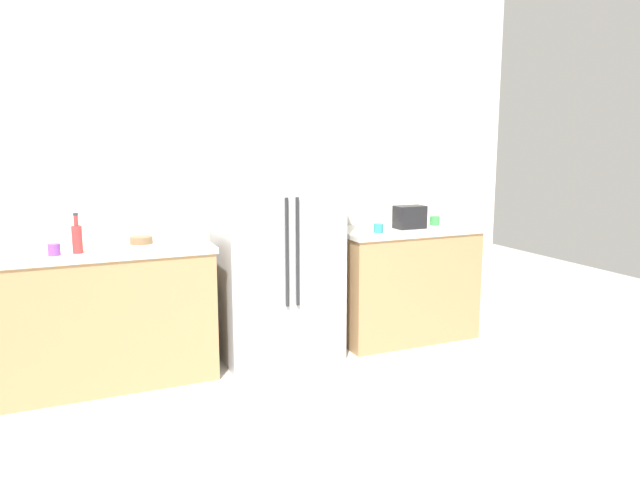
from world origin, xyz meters
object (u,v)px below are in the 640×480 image
Objects in this scene: cup_a at (54,250)px; bowl_a at (141,240)px; cup_d at (378,228)px; bottle_a at (77,238)px; refrigerator at (277,245)px; toaster at (410,217)px; cup_c at (435,221)px; cup_b at (402,218)px.

bowl_a is (0.56, 0.23, -0.01)m from cup_a.
bottle_a is at bearing 179.51° from cup_d.
bottle_a is 0.15m from cup_a.
refrigerator reaches higher than toaster.
bottle_a is 3.02× the size of cup_c.
refrigerator reaches higher than cup_d.
bowl_a is (-0.98, 0.06, 0.10)m from refrigerator.
cup_b is at bearing 7.12° from bottle_a.
bottle_a is 2.39× the size of cup_b.
bottle_a is at bearing -172.88° from cup_b.
cup_a is 0.86× the size of cup_c.
bottle_a reaches higher than cup_a.
bottle_a reaches higher than cup_c.
cup_a is at bearing -157.91° from bowl_a.
cup_c is 0.67m from cup_d.
cup_c is at bearing 0.47° from refrigerator.
cup_d is at bearing -164.72° from cup_c.
cup_d is at bearing -0.49° from bottle_a.
cup_c is (2.96, 0.18, 0.00)m from cup_a.
refrigerator is 22.22× the size of cup_d.
toaster is 2.24× the size of cup_b.
bowl_a is at bearing 176.54° from refrigerator.
toaster is 2.66m from cup_a.
cup_a is (-2.66, -0.10, -0.06)m from toaster.
bottle_a is at bearing -176.82° from cup_c.
cup_c is (2.82, 0.16, -0.06)m from bottle_a.
toaster is 1.57× the size of bowl_a.
refrigerator is 1.42m from bottle_a.
refrigerator is 0.99m from bowl_a.
cup_b is (0.08, 0.25, -0.04)m from toaster.
bowl_a is (-2.10, 0.13, -0.07)m from toaster.
refrigerator reaches higher than bottle_a.
cup_d is at bearing 0.06° from cup_a.
cup_b reaches higher than bowl_a.
toaster is 0.31m from cup_c.
refrigerator is 6.70× the size of bottle_a.
cup_d is (-0.42, -0.34, -0.02)m from cup_b.
toaster is (1.12, -0.07, 0.16)m from refrigerator.
cup_a is at bearing -176.56° from cup_c.
cup_c is (0.30, 0.08, -0.06)m from toaster.
cup_b reaches higher than cup_a.
refrigerator is 7.14× the size of toaster.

